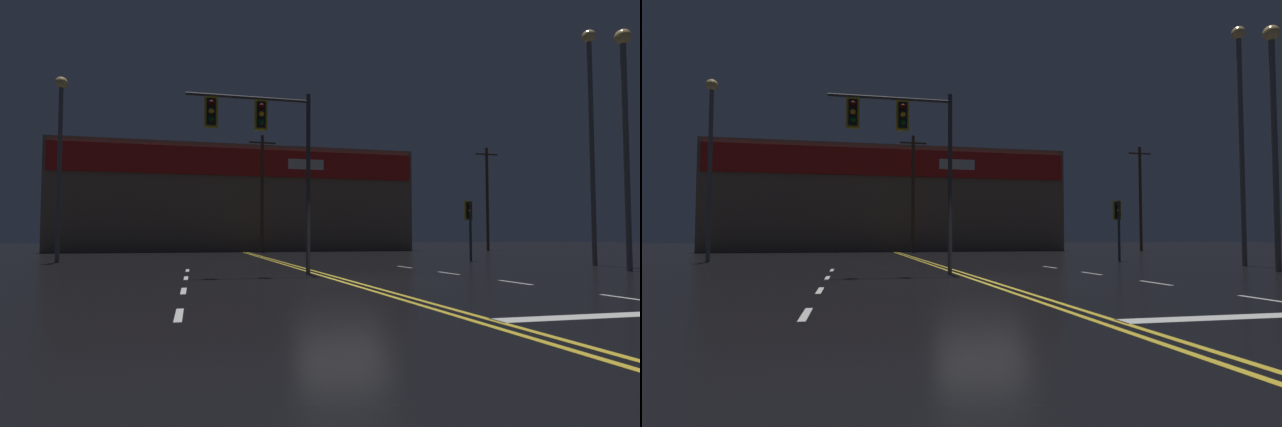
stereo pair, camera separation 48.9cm
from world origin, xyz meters
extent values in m
plane|color=black|center=(0.00, 0.00, 0.00)|extent=(200.00, 200.00, 0.00)
cube|color=gold|center=(-0.15, 0.00, 0.00)|extent=(0.12, 60.00, 0.01)
cube|color=gold|center=(0.15, 0.00, 0.00)|extent=(0.12, 60.00, 0.01)
cube|color=silver|center=(-4.27, -5.40, 0.00)|extent=(0.12, 1.40, 0.01)
cube|color=silver|center=(-4.27, -1.80, 0.00)|extent=(0.12, 1.40, 0.01)
cube|color=silver|center=(-4.27, 1.80, 0.00)|extent=(0.12, 1.40, 0.01)
cube|color=silver|center=(-4.27, 5.40, 0.00)|extent=(0.12, 1.40, 0.01)
cube|color=silver|center=(4.27, -5.40, 0.00)|extent=(0.12, 1.40, 0.01)
cube|color=silver|center=(4.27, -1.80, 0.00)|extent=(0.12, 1.40, 0.01)
cube|color=silver|center=(4.27, 1.80, 0.00)|extent=(0.12, 1.40, 0.01)
cube|color=silver|center=(4.27, 5.40, 0.00)|extent=(0.12, 1.40, 0.01)
cylinder|color=#38383D|center=(-0.45, 2.36, 2.96)|extent=(0.14, 0.14, 5.93)
cylinder|color=#38383D|center=(-2.40, 2.36, 5.68)|extent=(3.92, 0.10, 0.10)
cube|color=black|center=(-2.01, 2.36, 5.14)|extent=(0.28, 0.24, 0.84)
cube|color=gold|center=(-2.01, 2.36, 5.14)|extent=(0.42, 0.08, 0.99)
sphere|color=#500705|center=(-2.01, 2.21, 5.39)|extent=(0.17, 0.17, 0.17)
sphere|color=orange|center=(-2.01, 2.21, 5.14)|extent=(0.17, 0.17, 0.17)
sphere|color=#084513|center=(-2.01, 2.21, 4.89)|extent=(0.17, 0.17, 0.17)
cube|color=black|center=(-3.58, 2.36, 5.14)|extent=(0.28, 0.24, 0.84)
cube|color=gold|center=(-3.58, 2.36, 5.14)|extent=(0.42, 0.08, 0.99)
sphere|color=#500705|center=(-3.58, 2.21, 5.39)|extent=(0.17, 0.17, 0.17)
sphere|color=orange|center=(-3.58, 2.21, 5.14)|extent=(0.17, 0.17, 0.17)
sphere|color=#084513|center=(-3.58, 2.21, 4.89)|extent=(0.17, 0.17, 0.17)
cylinder|color=#38383D|center=(9.63, 9.29, 1.53)|extent=(0.13, 0.13, 3.06)
cube|color=black|center=(9.63, 9.47, 2.59)|extent=(0.28, 0.24, 0.84)
cube|color=gold|center=(9.63, 9.47, 2.59)|extent=(0.42, 0.08, 0.99)
sphere|color=#500705|center=(9.63, 9.32, 2.84)|extent=(0.17, 0.17, 0.17)
sphere|color=orange|center=(9.63, 9.32, 2.59)|extent=(0.17, 0.17, 0.17)
sphere|color=#084513|center=(9.63, 9.32, 2.34)|extent=(0.17, 0.17, 0.17)
cylinder|color=#59595E|center=(-10.44, 12.95, 4.31)|extent=(0.20, 0.20, 8.62)
sphere|color=#F9D17A|center=(-10.44, 12.95, 8.79)|extent=(0.56, 0.56, 0.56)
cylinder|color=#59595E|center=(11.07, 1.14, 4.18)|extent=(0.20, 0.20, 8.37)
sphere|color=#F9D17A|center=(11.07, 1.14, 8.54)|extent=(0.56, 0.56, 0.56)
cylinder|color=#59595E|center=(12.66, 4.44, 4.93)|extent=(0.20, 0.20, 9.87)
sphere|color=#F9D17A|center=(12.66, 4.44, 10.04)|extent=(0.56, 0.56, 0.56)
cube|color=#7A6651|center=(0.00, 34.49, 4.65)|extent=(31.37, 10.00, 9.30)
cube|color=red|center=(0.00, 29.39, 7.67)|extent=(30.74, 0.20, 2.32)
cube|color=white|center=(5.49, 29.34, 7.67)|extent=(3.20, 0.16, 0.90)
cylinder|color=#4C3828|center=(1.33, 27.21, 4.81)|extent=(0.26, 0.26, 9.62)
cube|color=#4C3828|center=(1.33, 27.21, 9.02)|extent=(2.20, 0.12, 0.12)
cylinder|color=#4C3828|center=(22.19, 27.21, 4.76)|extent=(0.26, 0.26, 9.51)
cube|color=#4C3828|center=(22.19, 27.21, 8.91)|extent=(2.20, 0.12, 0.12)
camera|label=1|loc=(-4.06, -13.48, 1.20)|focal=28.00mm
camera|label=2|loc=(-3.59, -13.59, 1.20)|focal=28.00mm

